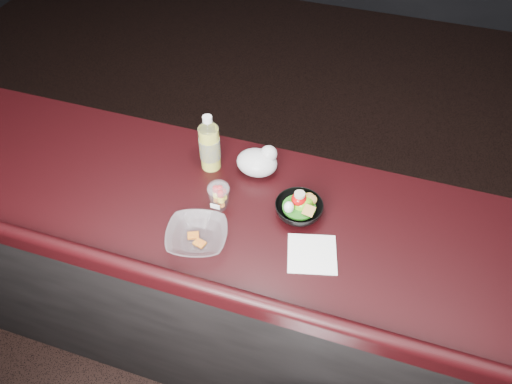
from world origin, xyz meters
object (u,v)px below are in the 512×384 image
at_px(fruit_cup, 219,195).
at_px(lemonade_bottle, 210,146).
at_px(green_apple, 302,203).
at_px(snack_bowl, 299,208).
at_px(takeout_bowl, 197,236).

bearing_deg(fruit_cup, lemonade_bottle, 119.57).
relative_size(lemonade_bottle, fruit_cup, 2.12).
relative_size(green_apple, snack_bowl, 0.49).
xyz_separation_m(green_apple, snack_bowl, (-0.01, -0.02, -0.01)).
height_order(lemonade_bottle, green_apple, lemonade_bottle).
height_order(lemonade_bottle, takeout_bowl, lemonade_bottle).
distance_m(lemonade_bottle, fruit_cup, 0.22).
bearing_deg(lemonade_bottle, fruit_cup, -60.43).
bearing_deg(green_apple, takeout_bowl, -140.96).
xyz_separation_m(snack_bowl, takeout_bowl, (-0.29, -0.22, -0.01)).
distance_m(lemonade_bottle, takeout_bowl, 0.38).
distance_m(snack_bowl, takeout_bowl, 0.37).
relative_size(fruit_cup, takeout_bowl, 0.45).
distance_m(lemonade_bottle, snack_bowl, 0.41).
height_order(fruit_cup, takeout_bowl, fruit_cup).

